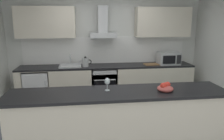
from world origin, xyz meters
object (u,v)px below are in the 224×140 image
Objects in this scene: oven at (104,83)px; kettle at (85,62)px; range_hood at (103,28)px; wine_glass at (107,82)px; sink at (70,65)px; fruit_bowl at (165,88)px; chopping_board at (151,64)px; microwave at (169,58)px; refrigerator at (38,87)px.

kettle is at bearing -175.48° from oven.
range_hood reaches higher than wine_glass.
sink is 0.69× the size of range_hood.
sink reaches higher than fruit_bowl.
range_hood reaches higher than chopping_board.
sink reaches higher than kettle.
kettle is at bearing -179.64° from chopping_board.
kettle is at bearing 115.52° from fruit_bowl.
microwave reaches higher than kettle.
refrigerator is at bearing 178.41° from kettle.
sink reaches higher than refrigerator.
range_hood is at bearing 90.00° from oven.
chopping_board is at bearing -1.17° from oven.
wine_glass reaches higher than sink.
oven is at bearing -90.00° from range_hood.
wine_glass is (-0.14, -2.29, -0.65)m from range_hood.
microwave is 2.37m from sink.
wine_glass reaches higher than oven.
microwave is (3.13, -0.03, 0.62)m from refrigerator.
refrigerator is at bearing 133.80° from fruit_bowl.
sink is 0.36m from kettle.
sink is at bearing 179.19° from oven.
sink is 1.16m from range_hood.
oven is at bearing 4.52° from kettle.
chopping_board is at bearing -0.44° from refrigerator.
refrigerator is 0.91m from sink.
refrigerator is 1.70× the size of microwave.
fruit_bowl is at bearing -74.16° from oven.
microwave reaches higher than chopping_board.
wine_glass is at bearing -82.26° from kettle.
sink is at bearing -171.33° from range_hood.
wine_glass is at bearing -56.97° from refrigerator.
fruit_bowl is 2.32m from chopping_board.
kettle is (-2.02, -0.01, -0.04)m from microwave.
range_hood reaches higher than oven.
oven is 4.50× the size of wine_glass.
fruit_bowl is (2.19, -2.28, 0.63)m from refrigerator.
sink is (-0.78, 0.01, 0.47)m from oven.
sink reaches higher than oven.
fruit_bowl is at bearing -46.20° from refrigerator.
oven is at bearing 178.83° from chopping_board.
oven is 2.27m from wine_glass.
oven is 0.91m from sink.
range_hood is 1.46m from chopping_board.
range_hood is at bearing 86.55° from wine_glass.
sink is at bearing 178.98° from chopping_board.
fruit_bowl reaches higher than oven.
range_hood is (-1.59, 0.16, 0.74)m from microwave.
wine_glass is at bearing 170.94° from fruit_bowl.
microwave is at bearing 0.16° from kettle.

